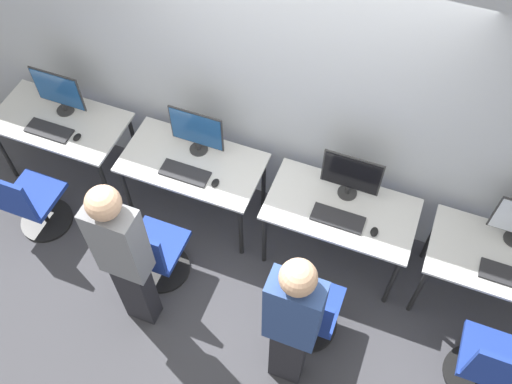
# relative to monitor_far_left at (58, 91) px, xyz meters

# --- Properties ---
(ground_plane) EXTENTS (20.00, 20.00, 0.00)m
(ground_plane) POSITION_rel_monitor_far_left_xyz_m (1.98, -0.45, -0.99)
(ground_plane) COLOR #3D3D42
(wall_back) EXTENTS (12.00, 0.05, 2.80)m
(wall_back) POSITION_rel_monitor_far_left_xyz_m (1.98, 0.32, 0.41)
(wall_back) COLOR #B7BCC1
(wall_back) RESTS_ON ground_plane
(desk_far_left) EXTENTS (1.21, 0.65, 0.75)m
(desk_far_left) POSITION_rel_monitor_far_left_xyz_m (-0.00, -0.13, -0.33)
(desk_far_left) COLOR silver
(desk_far_left) RESTS_ON ground_plane
(monitor_far_left) EXTENTS (0.48, 0.16, 0.45)m
(monitor_far_left) POSITION_rel_monitor_far_left_xyz_m (0.00, 0.00, 0.00)
(monitor_far_left) COLOR #2D2D2D
(monitor_far_left) RESTS_ON desk_far_left
(keyboard_far_left) EXTENTS (0.42, 0.17, 0.02)m
(keyboard_far_left) POSITION_rel_monitor_far_left_xyz_m (-0.00, -0.27, -0.23)
(keyboard_far_left) COLOR #262628
(keyboard_far_left) RESTS_ON desk_far_left
(mouse_far_left) EXTENTS (0.06, 0.09, 0.03)m
(mouse_far_left) POSITION_rel_monitor_far_left_xyz_m (0.28, -0.25, -0.23)
(mouse_far_left) COLOR black
(mouse_far_left) RESTS_ON desk_far_left
(office_chair_far_left) EXTENTS (0.48, 0.48, 0.89)m
(office_chair_far_left) POSITION_rel_monitor_far_left_xyz_m (0.04, -0.81, -0.63)
(office_chair_far_left) COLOR black
(office_chair_far_left) RESTS_ON ground_plane
(desk_left) EXTENTS (1.21, 0.65, 0.75)m
(desk_left) POSITION_rel_monitor_far_left_xyz_m (1.32, -0.13, -0.33)
(desk_left) COLOR silver
(desk_left) RESTS_ON ground_plane
(monitor_left) EXTENTS (0.48, 0.16, 0.45)m
(monitor_left) POSITION_rel_monitor_far_left_xyz_m (1.32, 0.02, 0.00)
(monitor_left) COLOR #2D2D2D
(monitor_left) RESTS_ON desk_left
(keyboard_left) EXTENTS (0.42, 0.17, 0.02)m
(keyboard_left) POSITION_rel_monitor_far_left_xyz_m (1.32, -0.26, -0.23)
(keyboard_left) COLOR #262628
(keyboard_left) RESTS_ON desk_left
(mouse_left) EXTENTS (0.06, 0.09, 0.03)m
(mouse_left) POSITION_rel_monitor_far_left_xyz_m (1.60, -0.27, -0.23)
(mouse_left) COLOR black
(mouse_left) RESTS_ON desk_left
(office_chair_left) EXTENTS (0.48, 0.48, 0.89)m
(office_chair_left) POSITION_rel_monitor_far_left_xyz_m (1.29, -0.87, -0.63)
(office_chair_left) COLOR black
(office_chair_left) RESTS_ON ground_plane
(person_left) EXTENTS (0.36, 0.23, 1.77)m
(person_left) POSITION_rel_monitor_far_left_xyz_m (1.33, -1.24, -0.01)
(person_left) COLOR #232328
(person_left) RESTS_ON ground_plane
(desk_right) EXTENTS (1.21, 0.65, 0.75)m
(desk_right) POSITION_rel_monitor_far_left_xyz_m (2.64, -0.13, -0.33)
(desk_right) COLOR silver
(desk_right) RESTS_ON ground_plane
(monitor_right) EXTENTS (0.48, 0.16, 0.45)m
(monitor_right) POSITION_rel_monitor_far_left_xyz_m (2.64, 0.04, 0.00)
(monitor_right) COLOR #2D2D2D
(monitor_right) RESTS_ON desk_right
(keyboard_right) EXTENTS (0.42, 0.17, 0.02)m
(keyboard_right) POSITION_rel_monitor_far_left_xyz_m (2.64, -0.24, -0.23)
(keyboard_right) COLOR #262628
(keyboard_right) RESTS_ON desk_right
(mouse_right) EXTENTS (0.06, 0.09, 0.03)m
(mouse_right) POSITION_rel_monitor_far_left_xyz_m (2.94, -0.26, -0.23)
(mouse_right) COLOR black
(mouse_right) RESTS_ON desk_right
(office_chair_right) EXTENTS (0.48, 0.48, 0.89)m
(office_chair_right) POSITION_rel_monitor_far_left_xyz_m (2.65, -0.91, -0.63)
(office_chair_right) COLOR black
(office_chair_right) RESTS_ON ground_plane
(person_right) EXTENTS (0.36, 0.23, 1.74)m
(person_right) POSITION_rel_monitor_far_left_xyz_m (2.61, -1.27, -0.03)
(person_right) COLOR #232328
(person_right) RESTS_ON ground_plane
(desk_far_right) EXTENTS (1.21, 0.65, 0.75)m
(desk_far_right) POSITION_rel_monitor_far_left_xyz_m (3.97, -0.13, -0.33)
(desk_far_right) COLOR silver
(desk_far_right) RESTS_ON ground_plane
(keyboard_far_right) EXTENTS (0.42, 0.17, 0.02)m
(keyboard_far_right) POSITION_rel_monitor_far_left_xyz_m (3.97, -0.26, -0.23)
(keyboard_far_right) COLOR #262628
(keyboard_far_right) RESTS_ON desk_far_right
(office_chair_far_right) EXTENTS (0.48, 0.48, 0.89)m
(office_chair_far_right) POSITION_rel_monitor_far_left_xyz_m (4.02, -0.83, -0.63)
(office_chair_far_right) COLOR black
(office_chair_far_right) RESTS_ON ground_plane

